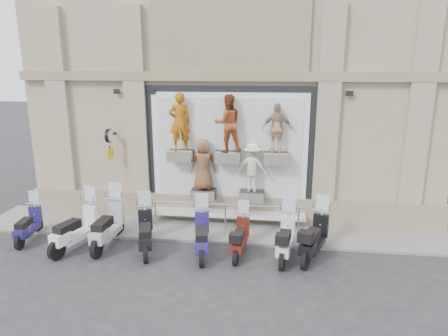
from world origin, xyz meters
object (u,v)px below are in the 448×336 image
Objects in this scene: clock_sign_bracket at (109,140)px; scooter_a at (28,219)px; scooter_b at (75,221)px; guard_rail at (225,218)px; scooter_f at (240,231)px; scooter_h at (315,230)px; scooter_e at (202,228)px; scooter_g at (286,231)px; scooter_d at (145,225)px; scooter_c at (107,218)px.

scooter_a is (-1.94, -1.89, -2.10)m from clock_sign_bracket.
scooter_b is (1.71, -0.34, 0.15)m from scooter_a.
scooter_f is at bearing -68.71° from guard_rail.
scooter_f reaches higher than scooter_a.
scooter_h is at bearing -8.40° from scooter_a.
scooter_h is at bearing -6.04° from scooter_e.
scooter_g is (1.26, -0.05, 0.07)m from scooter_f.
scooter_d is 4.74m from scooter_h.
scooter_g is at bearing -19.76° from clock_sign_bracket.
scooter_b is (-4.14, -1.77, 0.38)m from guard_rail.
scooter_a reaches higher than guard_rail.
scooter_a is 0.84× the size of scooter_h.
scooter_h is at bearing -29.43° from guard_rail.
scooter_b is 6.79m from scooter_h.
clock_sign_bracket is 0.50× the size of scooter_h.
scooter_e is 0.97× the size of scooter_h.
scooter_h is (2.65, -1.49, 0.36)m from guard_rail.
scooter_f is at bearing -174.64° from scooter_g.
guard_rail is 2.49× the size of scooter_h.
scooter_b is at bearing -19.19° from scooter_a.
guard_rail is 2.48m from scooter_g.
guard_rail is 2.36× the size of scooter_c.
scooter_c reaches higher than scooter_e.
scooter_g is at bearing -40.72° from guard_rail.
scooter_f is at bearing -156.95° from scooter_h.
scooter_e is at bearing -3.14° from scooter_c.
scooter_b is at bearing 165.35° from scooter_d.
scooter_b reaches higher than guard_rail.
scooter_c is 3.90m from scooter_f.
scooter_b is 0.98× the size of scooter_c.
clock_sign_bracket reaches higher than scooter_c.
scooter_d reaches higher than scooter_f.
scooter_c is 1.05× the size of scooter_h.
scooter_h is at bearing 18.63° from scooter_b.
scooter_c is (0.85, 0.27, 0.02)m from scooter_b.
guard_rail is at bearing 39.44° from scooter_b.
guard_rail is 3.64m from scooter_c.
guard_rail is at bearing 65.34° from scooter_e.
scooter_d is (-2.09, -1.67, 0.33)m from guard_rail.
clock_sign_bracket reaches higher than scooter_h.
clock_sign_bracket is 2.82m from scooter_c.
scooter_h is at bearing -16.68° from clock_sign_bracket.
scooter_d reaches higher than guard_rail.
scooter_e is at bearing -170.26° from scooter_g.
scooter_a is 0.82× the size of scooter_b.
guard_rail is 3.06m from scooter_h.
scooter_a is 3.76m from scooter_d.
scooter_d is 1.02× the size of scooter_g.
clock_sign_bracket is 0.52× the size of scooter_e.
scooter_d is 2.70m from scooter_f.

